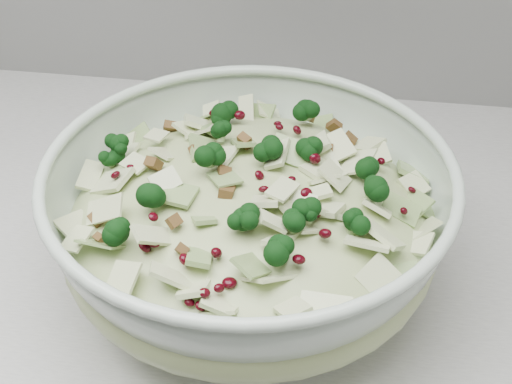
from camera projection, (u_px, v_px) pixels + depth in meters
mixing_bowl at (250, 226)px, 0.63m from camera, size 0.38×0.38×0.14m
salad at (249, 206)px, 0.62m from camera, size 0.42×0.42×0.14m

